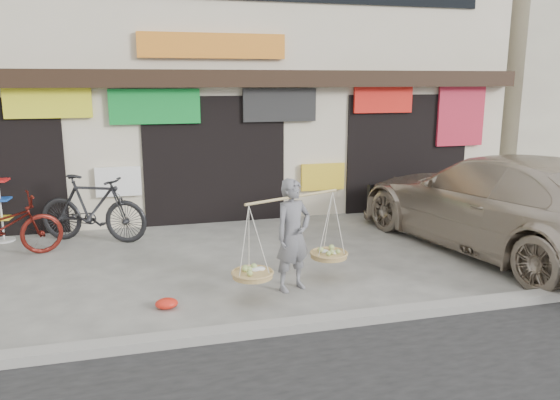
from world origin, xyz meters
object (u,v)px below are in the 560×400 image
object	(u,v)px
display_rack	(1,211)
suv	(500,203)
street_vendor	(293,239)
bike_1	(93,209)

from	to	relation	value
display_rack	suv	bearing A→B (deg)	-18.34
street_vendor	display_rack	world-z (taller)	street_vendor
street_vendor	bike_1	bearing A→B (deg)	109.30
street_vendor	suv	distance (m)	4.21
suv	display_rack	distance (m)	9.25
bike_1	display_rack	distance (m)	1.75
bike_1	display_rack	world-z (taller)	display_rack
bike_1	street_vendor	bearing A→B (deg)	-113.83
bike_1	suv	world-z (taller)	suv
suv	bike_1	bearing A→B (deg)	-29.42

